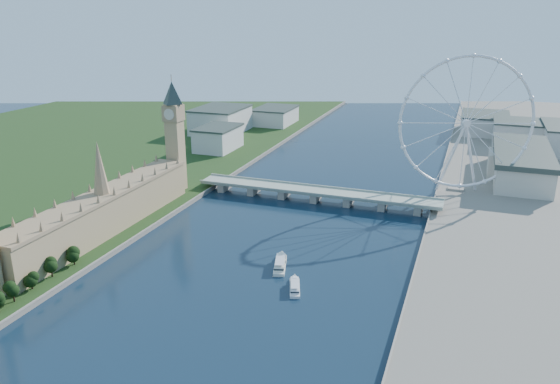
% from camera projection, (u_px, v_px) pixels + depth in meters
% --- Properties ---
extents(parliament_range, '(24.00, 200.00, 70.00)m').
position_uv_depth(parliament_range, '(104.00, 212.00, 409.48)').
color(parliament_range, tan).
rests_on(parliament_range, ground).
extents(big_ben, '(20.02, 20.02, 110.00)m').
position_uv_depth(big_ben, '(174.00, 122.00, 490.55)').
color(big_ben, tan).
rests_on(big_ben, ground).
extents(westminster_bridge, '(220.00, 22.00, 9.50)m').
position_uv_depth(westminster_bridge, '(316.00, 193.00, 488.01)').
color(westminster_bridge, gray).
rests_on(westminster_bridge, ground).
extents(london_eye, '(113.60, 39.12, 124.30)m').
position_uv_depth(london_eye, '(466.00, 124.00, 479.19)').
color(london_eye, silver).
rests_on(london_eye, ground).
extents(county_hall, '(54.00, 144.00, 35.00)m').
position_uv_depth(county_hall, '(519.00, 180.00, 549.76)').
color(county_hall, beige).
rests_on(county_hall, ground).
extents(city_skyline, '(505.00, 280.00, 32.00)m').
position_uv_depth(city_skyline, '(402.00, 129.00, 704.09)').
color(city_skyline, beige).
rests_on(city_skyline, ground).
extents(tour_boat_near, '(15.49, 31.10, 6.66)m').
position_uv_depth(tour_boat_near, '(280.00, 267.00, 362.44)').
color(tour_boat_near, silver).
rests_on(tour_boat_near, ground).
extents(tour_boat_far, '(14.23, 25.99, 5.54)m').
position_uv_depth(tour_boat_far, '(295.00, 290.00, 333.53)').
color(tour_boat_far, silver).
rests_on(tour_boat_far, ground).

